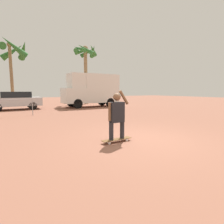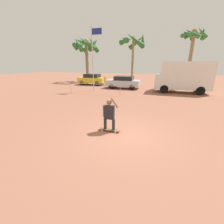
# 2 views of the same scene
# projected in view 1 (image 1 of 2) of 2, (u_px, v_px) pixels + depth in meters

# --- Properties ---
(ground_plane) EXTENTS (80.00, 80.00, 0.00)m
(ground_plane) POSITION_uv_depth(u_px,v_px,m) (139.00, 140.00, 5.79)
(ground_plane) COLOR #935B47
(skateboard) EXTENTS (1.01, 0.22, 0.10)m
(skateboard) POSITION_uv_depth(u_px,v_px,m) (117.00, 140.00, 5.51)
(skateboard) COLOR brown
(skateboard) RESTS_ON ground_plane
(person_skateboarder) EXTENTS (0.74, 0.24, 1.54)m
(person_skateboarder) POSITION_uv_depth(u_px,v_px,m) (117.00, 113.00, 5.40)
(person_skateboarder) COLOR #28282D
(person_skateboarder) RESTS_ON skateboard
(camper_van) EXTENTS (5.50, 2.03, 3.22)m
(camper_van) POSITION_uv_depth(u_px,v_px,m) (92.00, 89.00, 17.38)
(camper_van) COLOR black
(camper_van) RESTS_ON ground_plane
(parked_car_silver) EXTENTS (4.07, 1.93, 1.52)m
(parked_car_silver) POSITION_uv_depth(u_px,v_px,m) (16.00, 100.00, 14.84)
(parked_car_silver) COLOR black
(parked_car_silver) RESTS_ON ground_plane
(palm_tree_near_van) EXTENTS (3.02, 2.99, 6.96)m
(palm_tree_near_van) POSITION_uv_depth(u_px,v_px,m) (86.00, 56.00, 20.68)
(palm_tree_near_van) COLOR #8E704C
(palm_tree_near_van) RESTS_ON ground_plane
(palm_tree_center_background) EXTENTS (4.15, 4.24, 7.31)m
(palm_tree_center_background) POSITION_uv_depth(u_px,v_px,m) (9.00, 50.00, 19.40)
(palm_tree_center_background) COLOR #8E704C
(palm_tree_center_background) RESTS_ON ground_plane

